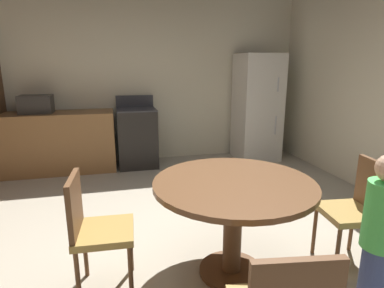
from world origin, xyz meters
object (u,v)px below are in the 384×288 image
(oven_range, at_px, (137,137))
(refrigerator, at_px, (257,108))
(chair_east, at_px, (357,206))
(dining_table, at_px, (233,201))
(chair_west, at_px, (94,226))
(microwave, at_px, (36,104))
(person_child, at_px, (380,235))

(oven_range, height_order, refrigerator, refrigerator)
(chair_east, bearing_deg, refrigerator, -93.55)
(dining_table, relative_size, chair_west, 1.37)
(microwave, distance_m, chair_east, 4.25)
(oven_range, relative_size, chair_east, 1.26)
(oven_range, relative_size, microwave, 2.50)
(oven_range, xyz_separation_m, person_child, (1.20, -3.56, 0.11))
(dining_table, xyz_separation_m, chair_east, (1.00, -0.11, -0.10))
(microwave, relative_size, chair_east, 0.51)
(oven_range, distance_m, chair_east, 3.39)
(microwave, relative_size, dining_table, 0.37)
(dining_table, distance_m, person_child, 0.94)
(oven_range, relative_size, dining_table, 0.93)
(microwave, bearing_deg, chair_west, -72.32)
(refrigerator, bearing_deg, person_child, -103.06)
(chair_east, distance_m, person_child, 0.60)
(microwave, distance_m, person_child, 4.44)
(chair_east, relative_size, person_child, 0.80)
(oven_range, xyz_separation_m, microwave, (-1.42, -0.00, 0.56))
(refrigerator, distance_m, chair_west, 3.81)
(refrigerator, relative_size, person_child, 1.61)
(chair_west, relative_size, person_child, 0.80)
(person_child, bearing_deg, microwave, -12.01)
(oven_range, bearing_deg, refrigerator, -1.53)
(refrigerator, distance_m, person_child, 3.61)
(dining_table, height_order, person_child, person_child)
(oven_range, distance_m, person_child, 3.76)
(chair_west, xyz_separation_m, chair_east, (2.00, -0.16, 0.00))
(oven_range, bearing_deg, chair_west, -99.90)
(oven_range, height_order, chair_west, oven_range)
(oven_range, distance_m, chair_west, 2.93)
(oven_range, relative_size, refrigerator, 0.62)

